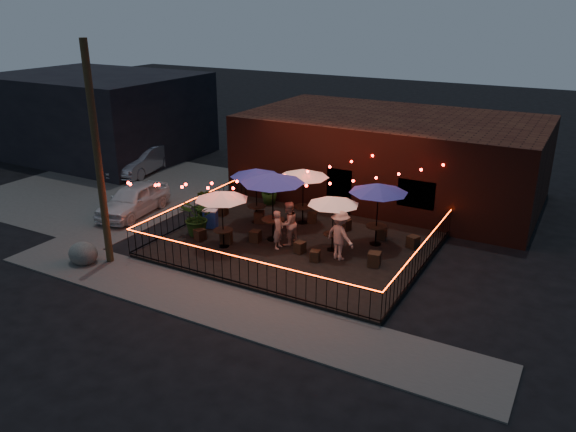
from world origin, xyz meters
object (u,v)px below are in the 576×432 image
utility_pole (98,158)px  cafe_table_3 (303,174)px  cafe_table_1 (256,173)px  cooler (210,219)px  boulder (83,254)px  cafe_table_0 (222,196)px  cafe_table_4 (333,201)px  cafe_table_2 (273,179)px  cafe_table_5 (379,189)px

utility_pole → cafe_table_3: size_ratio=2.79×
cafe_table_1 → cooler: size_ratio=3.35×
cafe_table_1 → boulder: (-3.55, -6.38, -1.96)m
cafe_table_0 → cafe_table_1: cafe_table_1 is taller
cafe_table_0 → cafe_table_4: 4.22m
cafe_table_2 → boulder: size_ratio=3.15×
utility_pole → cafe_table_2: utility_pole is taller
cafe_table_3 → boulder: 9.23m
cafe_table_2 → boulder: 7.58m
cafe_table_1 → cafe_table_4: bearing=-14.9°
cafe_table_5 → utility_pole: bearing=-143.4°
utility_pole → cafe_table_4: 8.57m
cafe_table_0 → cafe_table_5: size_ratio=0.81×
utility_pole → cafe_table_4: bearing=34.4°
cafe_table_3 → cooler: (-3.15, -2.37, -1.81)m
cafe_table_1 → boulder: cafe_table_1 is taller
utility_pole → cafe_table_0: 4.62m
cafe_table_4 → utility_pole: bearing=-145.6°
cafe_table_5 → cafe_table_0: bearing=-148.8°
cafe_table_0 → cafe_table_2: (1.32, 1.55, 0.47)m
cafe_table_1 → utility_pole: bearing=-115.7°
cafe_table_0 → cafe_table_3: size_ratio=0.79×
cooler → cafe_table_4: bearing=-15.3°
cafe_table_4 → cooler: size_ratio=2.78×
cafe_table_4 → cooler: bearing=-175.9°
cafe_table_3 → boulder: bearing=-126.2°
cafe_table_2 → cafe_table_4: 2.58m
cafe_table_1 → cooler: (-1.38, -1.48, -1.81)m
cafe_table_0 → boulder: size_ratio=2.26×
cafe_table_1 → cafe_table_3: 1.99m
utility_pole → boulder: bearing=-142.9°
cafe_table_0 → cafe_table_3: bearing=68.1°
cafe_table_1 → cafe_table_4: cafe_table_1 is taller
cafe_table_1 → cafe_table_2: (1.59, -1.30, 0.34)m
cafe_table_4 → boulder: 9.46m
cafe_table_5 → cooler: (-6.73, -1.71, -1.90)m
cafe_table_2 → cooler: cafe_table_2 is taller
cafe_table_0 → cafe_table_3: cafe_table_3 is taller
cafe_table_1 → cafe_table_0: bearing=-84.7°
cafe_table_0 → cafe_table_4: size_ratio=1.04×
cafe_table_3 → cooler: bearing=-143.0°
utility_pole → cooler: 5.72m
cooler → cafe_table_3: bearing=17.6°
cafe_table_2 → cafe_table_4: size_ratio=1.45×
cafe_table_0 → cooler: (-1.64, 1.38, -1.68)m
cafe_table_3 → cafe_table_5: 3.64m
cafe_table_5 → cafe_table_3: bearing=169.6°
utility_pole → cafe_table_4: utility_pole is taller
boulder → cafe_table_4: bearing=34.7°
utility_pole → cafe_table_5: bearing=36.6°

